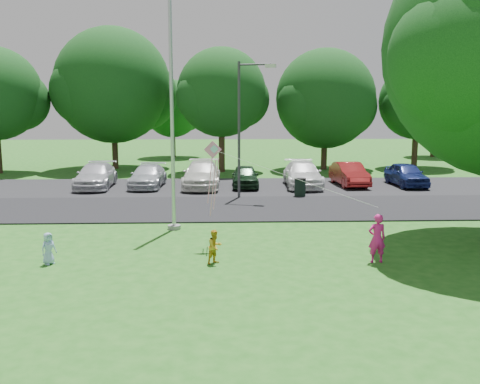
{
  "coord_description": "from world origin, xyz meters",
  "views": [
    {
      "loc": [
        -1.72,
        -15.2,
        4.73
      ],
      "look_at": [
        -0.99,
        4.0,
        1.6
      ],
      "focal_mm": 40.0,
      "sensor_mm": 36.0,
      "label": 1
    }
  ],
  "objects_px": {
    "child_yellow": "(215,247)",
    "trash_can": "(300,188)",
    "flagpole": "(172,120)",
    "woman": "(377,238)",
    "street_lamp": "(244,117)",
    "child_blue": "(49,248)",
    "kite": "(216,164)"
  },
  "relations": [
    {
      "from": "trash_can",
      "to": "child_yellow",
      "type": "distance_m",
      "value": 12.43
    },
    {
      "from": "woman",
      "to": "street_lamp",
      "type": "bearing_deg",
      "value": -76.56
    },
    {
      "from": "street_lamp",
      "to": "trash_can",
      "type": "relative_size",
      "value": 7.0
    },
    {
      "from": "child_blue",
      "to": "kite",
      "type": "height_order",
      "value": "kite"
    },
    {
      "from": "street_lamp",
      "to": "child_blue",
      "type": "relative_size",
      "value": 7.07
    },
    {
      "from": "street_lamp",
      "to": "woman",
      "type": "bearing_deg",
      "value": -54.15
    },
    {
      "from": "child_yellow",
      "to": "kite",
      "type": "relative_size",
      "value": 0.2
    },
    {
      "from": "street_lamp",
      "to": "child_blue",
      "type": "distance_m",
      "value": 13.37
    },
    {
      "from": "woman",
      "to": "kite",
      "type": "relative_size",
      "value": 0.28
    },
    {
      "from": "street_lamp",
      "to": "child_yellow",
      "type": "xyz_separation_m",
      "value": [
        -1.39,
        -11.29,
        -3.61
      ]
    },
    {
      "from": "flagpole",
      "to": "child_blue",
      "type": "height_order",
      "value": "flagpole"
    },
    {
      "from": "flagpole",
      "to": "woman",
      "type": "distance_m",
      "value": 8.71
    },
    {
      "from": "woman",
      "to": "child_yellow",
      "type": "relative_size",
      "value": 1.44
    },
    {
      "from": "child_yellow",
      "to": "child_blue",
      "type": "relative_size",
      "value": 1.07
    },
    {
      "from": "trash_can",
      "to": "child_yellow",
      "type": "xyz_separation_m",
      "value": [
        -4.32,
        -11.66,
        0.03
      ]
    },
    {
      "from": "child_blue",
      "to": "flagpole",
      "type": "bearing_deg",
      "value": 3.72
    },
    {
      "from": "child_yellow",
      "to": "trash_can",
      "type": "bearing_deg",
      "value": 27.24
    },
    {
      "from": "flagpole",
      "to": "child_yellow",
      "type": "distance_m",
      "value": 6.08
    },
    {
      "from": "trash_can",
      "to": "kite",
      "type": "height_order",
      "value": "kite"
    },
    {
      "from": "woman",
      "to": "child_blue",
      "type": "relative_size",
      "value": 1.54
    },
    {
      "from": "flagpole",
      "to": "child_yellow",
      "type": "relative_size",
      "value": 9.62
    },
    {
      "from": "flagpole",
      "to": "child_yellow",
      "type": "bearing_deg",
      "value": -70.61
    },
    {
      "from": "trash_can",
      "to": "child_blue",
      "type": "xyz_separation_m",
      "value": [
        -9.31,
        -11.54,
        -0.01
      ]
    },
    {
      "from": "trash_can",
      "to": "flagpole",
      "type": "bearing_deg",
      "value": -130.02
    },
    {
      "from": "woman",
      "to": "kite",
      "type": "bearing_deg",
      "value": -26.43
    },
    {
      "from": "flagpole",
      "to": "kite",
      "type": "height_order",
      "value": "flagpole"
    },
    {
      "from": "child_yellow",
      "to": "child_blue",
      "type": "xyz_separation_m",
      "value": [
        -4.99,
        0.12,
        -0.03
      ]
    },
    {
      "from": "trash_can",
      "to": "kite",
      "type": "relative_size",
      "value": 0.19
    },
    {
      "from": "child_blue",
      "to": "kite",
      "type": "distance_m",
      "value": 5.84
    },
    {
      "from": "child_yellow",
      "to": "woman",
      "type": "bearing_deg",
      "value": -43.29
    },
    {
      "from": "child_yellow",
      "to": "kite",
      "type": "xyz_separation_m",
      "value": [
        0.04,
        1.96,
        2.3
      ]
    },
    {
      "from": "street_lamp",
      "to": "kite",
      "type": "distance_m",
      "value": 9.52
    }
  ]
}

